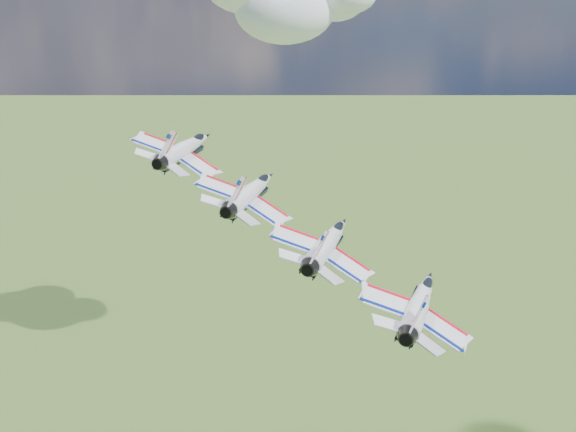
{
  "coord_description": "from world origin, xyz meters",
  "views": [
    {
      "loc": [
        -20.32,
        -63.34,
        188.44
      ],
      "look_at": [
        -16.27,
        14.71,
        161.04
      ],
      "focal_mm": 50.0,
      "sensor_mm": 36.0,
      "label": 1
    }
  ],
  "objects_px": {
    "jet_2": "(328,243)",
    "jet_3": "(420,303)",
    "jet_1": "(251,192)",
    "jet_0": "(185,148)"
  },
  "relations": [
    {
      "from": "jet_3",
      "to": "jet_1",
      "type": "bearing_deg",
      "value": 151.77
    },
    {
      "from": "jet_2",
      "to": "jet_3",
      "type": "height_order",
      "value": "jet_2"
    },
    {
      "from": "jet_1",
      "to": "jet_2",
      "type": "relative_size",
      "value": 1.0
    },
    {
      "from": "jet_0",
      "to": "jet_1",
      "type": "height_order",
      "value": "jet_0"
    },
    {
      "from": "jet_3",
      "to": "jet_2",
      "type": "bearing_deg",
      "value": 151.77
    },
    {
      "from": "jet_2",
      "to": "jet_3",
      "type": "xyz_separation_m",
      "value": [
        7.52,
        -8.61,
        -2.7
      ]
    },
    {
      "from": "jet_2",
      "to": "jet_3",
      "type": "relative_size",
      "value": 1.0
    },
    {
      "from": "jet_1",
      "to": "jet_2",
      "type": "bearing_deg",
      "value": -28.23
    },
    {
      "from": "jet_0",
      "to": "jet_1",
      "type": "relative_size",
      "value": 1.0
    },
    {
      "from": "jet_0",
      "to": "jet_2",
      "type": "height_order",
      "value": "jet_0"
    }
  ]
}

